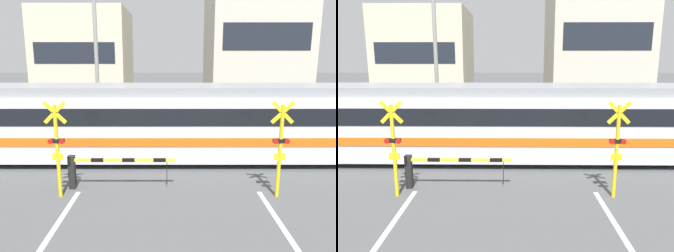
% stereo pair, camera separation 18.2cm
% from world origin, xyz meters
% --- Properties ---
extents(rail_track_near, '(50.00, 0.10, 0.08)m').
position_xyz_m(rail_track_near, '(0.00, 10.67, 0.04)').
color(rail_track_near, '#5B564C').
rests_on(rail_track_near, ground_plane).
extents(rail_track_far, '(50.00, 0.10, 0.08)m').
position_xyz_m(rail_track_far, '(0.00, 12.11, 0.04)').
color(rail_track_far, '#5B564C').
rests_on(rail_track_far, ground_plane).
extents(commuter_train, '(18.98, 2.87, 3.05)m').
position_xyz_m(commuter_train, '(-0.27, 11.39, 1.64)').
color(commuter_train, silver).
rests_on(commuter_train, ground_plane).
extents(crossing_barrier_near, '(3.40, 0.20, 1.09)m').
position_xyz_m(crossing_barrier_near, '(-2.27, 8.32, 0.74)').
color(crossing_barrier_near, black).
rests_on(crossing_barrier_near, ground_plane).
extents(crossing_barrier_far, '(3.40, 0.20, 1.09)m').
position_xyz_m(crossing_barrier_far, '(2.27, 14.64, 0.74)').
color(crossing_barrier_far, black).
rests_on(crossing_barrier_far, ground_plane).
extents(crossing_signal_left, '(0.68, 0.15, 2.93)m').
position_xyz_m(crossing_signal_left, '(-3.29, 7.70, 1.61)').
color(crossing_signal_left, yellow).
rests_on(crossing_signal_left, ground_plane).
extents(crossing_signal_right, '(0.68, 0.15, 2.93)m').
position_xyz_m(crossing_signal_right, '(3.29, 7.70, 1.61)').
color(crossing_signal_right, yellow).
rests_on(crossing_signal_right, ground_plane).
extents(pedestrian, '(0.38, 0.23, 1.73)m').
position_xyz_m(pedestrian, '(1.10, 18.11, 1.00)').
color(pedestrian, '#33384C').
rests_on(pedestrian, ground_plane).
extents(building_left_of_street, '(7.30, 7.59, 7.96)m').
position_xyz_m(building_left_of_street, '(-7.09, 27.43, 3.98)').
color(building_left_of_street, beige).
rests_on(building_left_of_street, ground_plane).
extents(building_right_of_street, '(7.90, 7.59, 10.14)m').
position_xyz_m(building_right_of_street, '(7.39, 27.43, 5.07)').
color(building_right_of_street, beige).
rests_on(building_right_of_street, ground_plane).
extents(utility_pole_streetside, '(0.22, 0.22, 8.86)m').
position_xyz_m(utility_pole_streetside, '(-4.04, 17.14, 4.43)').
color(utility_pole_streetside, gray).
rests_on(utility_pole_streetside, ground_plane).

